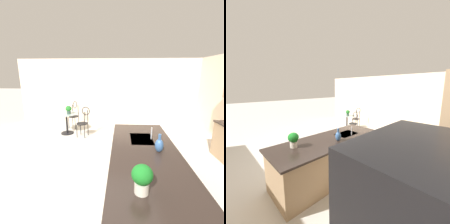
{
  "view_description": "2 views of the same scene",
  "coord_description": "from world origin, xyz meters",
  "views": [
    {
      "loc": [
        2.56,
        0.47,
        2.1
      ],
      "look_at": [
        -1.01,
        0.26,
        1.24
      ],
      "focal_mm": 25.72,
      "sensor_mm": 36.0,
      "label": 1
    },
    {
      "loc": [
        2.37,
        3.27,
        2.12
      ],
      "look_at": [
        -1.23,
        -0.49,
        1.21
      ],
      "focal_mm": 22.57,
      "sensor_mm": 36.0,
      "label": 2
    }
  ],
  "objects": [
    {
      "name": "ground_plane",
      "position": [
        0.0,
        0.0,
        0.0
      ],
      "size": [
        40.0,
        40.0,
        0.0
      ],
      "primitive_type": "plane",
      "color": "beige"
    },
    {
      "name": "wall_left_window",
      "position": [
        -4.26,
        0.0,
        1.35
      ],
      "size": [
        0.12,
        7.8,
        2.7
      ],
      "primitive_type": "cube",
      "color": "beige",
      "rests_on": "ground"
    },
    {
      "name": "kitchen_island",
      "position": [
        0.3,
        0.85,
        0.46
      ],
      "size": [
        2.8,
        1.06,
        0.92
      ],
      "color": "tan",
      "rests_on": "ground"
    },
    {
      "name": "bistro_table",
      "position": [
        -2.78,
        -1.46,
        0.45
      ],
      "size": [
        0.8,
        0.8,
        0.74
      ],
      "color": "black",
      "rests_on": "ground"
    },
    {
      "name": "chair_near_window",
      "position": [
        -3.48,
        -1.39,
        0.57
      ],
      "size": [
        0.52,
        0.47,
        1.04
      ],
      "color": "black",
      "rests_on": "ground"
    },
    {
      "name": "chair_by_island",
      "position": [
        -2.53,
        -0.79,
        0.57
      ],
      "size": [
        0.45,
        0.51,
        1.04
      ],
      "color": "black",
      "rests_on": "ground"
    },
    {
      "name": "sink_faucet",
      "position": [
        -0.25,
        1.03,
        1.03
      ],
      "size": [
        0.02,
        0.02,
        0.22
      ],
      "primitive_type": "cylinder",
      "color": "#B2B5BA",
      "rests_on": "kitchen_island"
    },
    {
      "name": "potted_plant_on_table",
      "position": [
        -2.71,
        -1.34,
        0.9
      ],
      "size": [
        0.2,
        0.2,
        0.29
      ],
      "color": "#385147",
      "rests_on": "bistro_table"
    },
    {
      "name": "potted_plant_counter_far",
      "position": [
        1.15,
        0.68,
        1.09
      ],
      "size": [
        0.22,
        0.22,
        0.3
      ],
      "color": "beige",
      "rests_on": "kitchen_island"
    },
    {
      "name": "vase_on_counter",
      "position": [
        0.25,
        1.06,
        1.03
      ],
      "size": [
        0.13,
        0.13,
        0.29
      ],
      "color": "#386099",
      "rests_on": "kitchen_island"
    }
  ]
}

